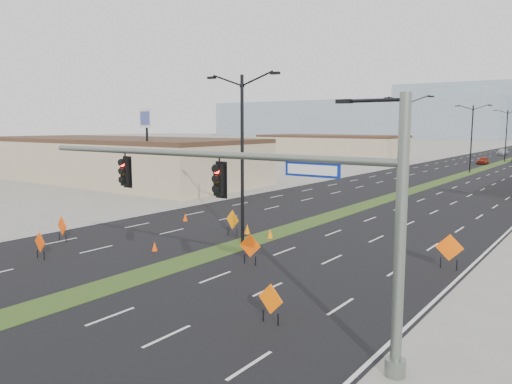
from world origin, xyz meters
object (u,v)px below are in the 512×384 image
Objects in this scene: construction_sign_2 at (232,221)px; cone_3 at (185,217)px; construction_sign_0 at (62,227)px; construction_sign_1 at (40,243)px; car_left at (483,161)px; streetlight_1 at (407,142)px; signal_mast at (263,197)px; construction_sign_3 at (250,247)px; construction_sign_5 at (449,249)px; cone_0 at (155,246)px; pole_sign_west at (147,125)px; streetlight_0 at (242,154)px; car_far at (502,152)px; streetlight_2 at (472,137)px; streetlight_3 at (506,134)px; construction_sign_4 at (271,301)px; cone_1 at (247,229)px; cone_2 at (270,234)px.

cone_3 is (-5.88, 1.70, -0.68)m from construction_sign_2.
construction_sign_1 is (2.67, -3.04, -0.08)m from construction_sign_0.
car_left is 80.93m from construction_sign_0.
streetlight_1 is 35.52m from construction_sign_0.
signal_mast is 10.16× the size of construction_sign_0.
construction_sign_5 is at bearing 21.55° from construction_sign_3.
pole_sign_west is (-17.61, 15.35, 6.83)m from cone_0.
car_left is (-2.00, 74.63, -4.75)m from streetlight_0.
car_far is 9.12× the size of cone_0.
pole_sign_west is at bearing 152.65° from construction_sign_5.
streetlight_1 is 6.81× the size of construction_sign_1.
streetlight_1 is 26.49m from cone_3.
streetlight_2 and streetlight_3 have the same top height.
construction_sign_4 is (8.20, -37.00, -4.55)m from streetlight_1.
streetlight_0 is 5.82m from cone_1.
pole_sign_west is at bearing 151.11° from construction_sign_4.
construction_sign_0 is 9.34m from cone_3.
cone_0 is at bearing 24.55° from construction_sign_0.
streetlight_3 reaches higher than construction_sign_4.
construction_sign_3 reaches higher than construction_sign_4.
construction_sign_3 reaches higher than cone_3.
car_left is at bearing -86.20° from car_far.
streetlight_2 is at bearing 90.86° from construction_sign_0.
streetlight_3 is 6.24× the size of construction_sign_3.
construction_sign_3 is at bearing -86.80° from car_far.
cone_3 is at bearing 164.59° from construction_sign_5.
streetlight_2 is 52.98m from car_far.
streetlight_2 is 28.00m from streetlight_3.
car_left is 73.10m from construction_sign_2.
construction_sign_3 is at bearing -12.04° from pole_sign_west.
construction_sign_2 is 1.22m from cone_1.
streetlight_2 is at bearing 88.42° from cone_1.
construction_sign_0 is at bearing 137.19° from construction_sign_1.
pole_sign_west is (-12.77, 7.86, 6.80)m from cone_3.
construction_sign_1 is 13.34m from cone_2.
signal_mast is 85.39m from car_left.
cone_3 is (-16.44, 13.24, -4.49)m from signal_mast.
car_left is 0.45× the size of pole_sign_west.
streetlight_3 reaches higher than construction_sign_3.
construction_sign_0 is 10.52m from construction_sign_2.
construction_sign_1 is (-2.02, -117.57, 0.13)m from car_far.
streetlight_2 is at bearing 84.55° from pole_sign_west.
streetlight_1 is at bearing 99.51° from construction_sign_2.
car_far is at bearing 92.48° from streetlight_0.
pole_sign_west is at bearing -105.82° from streetlight_3.
signal_mast is 36.11m from pole_sign_west.
car_left is at bearing 92.67° from construction_sign_1.
cone_1 is at bearing 71.28° from construction_sign_1.
construction_sign_5 is at bearing -1.90° from cone_2.
construction_sign_3 reaches higher than cone_0.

